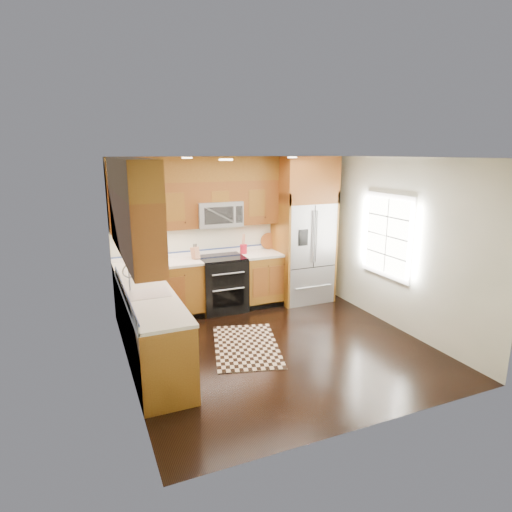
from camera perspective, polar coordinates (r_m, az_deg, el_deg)
name	(u,v)px	position (r m, az deg, el deg)	size (l,w,h in m)	color
ground	(277,346)	(6.18, 2.86, -11.89)	(4.00, 4.00, 0.00)	black
wall_back	(229,232)	(7.55, -3.66, 3.22)	(4.00, 0.02, 2.60)	silver
wall_left	(124,273)	(5.21, -17.20, -2.14)	(0.02, 4.00, 2.60)	silver
wall_right	(397,245)	(6.84, 18.26, 1.47)	(0.02, 4.00, 2.60)	silver
window	(387,236)	(6.95, 17.10, 2.58)	(0.04, 1.10, 1.30)	white
base_cabinets	(175,307)	(6.42, -10.69, -6.75)	(2.85, 3.00, 0.90)	#905D1B
countertop	(182,274)	(6.41, -9.86, -2.32)	(2.86, 3.01, 0.04)	white
upper_cabinets	(173,198)	(6.26, -10.99, 7.56)	(2.85, 3.00, 1.15)	brown
range	(222,284)	(7.36, -4.54, -3.72)	(0.76, 0.67, 0.95)	black
microwave	(218,214)	(7.22, -5.05, 5.62)	(0.76, 0.40, 0.42)	#B2B2B7
refrigerator	(304,230)	(7.74, 6.39, 3.46)	(0.98, 0.75, 2.60)	#B2B2B7
sink_faucet	(146,289)	(5.54, -14.51, -4.34)	(0.54, 0.44, 0.37)	#B2B2B7
rug	(246,346)	(6.17, -1.30, -11.88)	(0.88, 1.46, 0.01)	black
knife_block	(195,253)	(7.14, -8.11, 0.42)	(0.13, 0.15, 0.26)	#A4704F
utensil_crock	(243,247)	(7.45, -1.68, 1.22)	(0.13, 0.13, 0.34)	#A31428
cutting_board	(269,248)	(7.84, 1.70, 1.03)	(0.30, 0.30, 0.02)	brown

